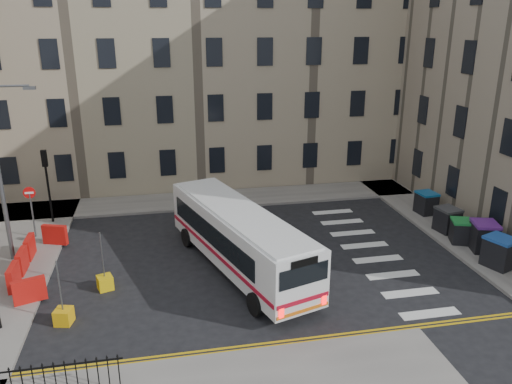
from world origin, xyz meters
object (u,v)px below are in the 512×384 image
object	(u,v)px
wheelie_bin_a	(500,252)
wheelie_bin_b	(484,236)
wheelie_bin_e	(426,203)
bollard_chevron	(64,316)
bollard_yellow	(105,283)
wheelie_bin_d	(447,220)
wheelie_bin_c	(461,231)
bus	(239,236)

from	to	relation	value
wheelie_bin_a	wheelie_bin_b	bearing A→B (deg)	57.05
wheelie_bin_e	bollard_chevron	bearing A→B (deg)	-163.92
wheelie_bin_b	bollard_yellow	world-z (taller)	wheelie_bin_b
wheelie_bin_b	wheelie_bin_d	world-z (taller)	wheelie_bin_b
wheelie_bin_c	wheelie_bin_d	bearing A→B (deg)	105.86
wheelie_bin_a	bollard_chevron	xyz separation A→B (m)	(-18.73, -0.72, -0.56)
wheelie_bin_c	wheelie_bin_d	distance (m)	1.40
wheelie_bin_d	wheelie_bin_e	bearing A→B (deg)	74.04
wheelie_bin_a	wheelie_bin_d	world-z (taller)	wheelie_bin_a
wheelie_bin_d	wheelie_bin_a	bearing A→B (deg)	-99.08
wheelie_bin_a	wheelie_bin_b	world-z (taller)	wheelie_bin_b
wheelie_bin_c	bollard_yellow	xyz separation A→B (m)	(-17.25, -1.13, -0.45)
bus	wheelie_bin_a	bearing A→B (deg)	-28.78
wheelie_bin_e	bollard_chevron	distance (m)	20.37
bus	wheelie_bin_d	world-z (taller)	bus
wheelie_bin_e	wheelie_bin_d	bearing A→B (deg)	-101.42
wheelie_bin_b	wheelie_bin_e	xyz separation A→B (m)	(-0.17, 5.13, -0.09)
wheelie_bin_e	bollard_chevron	xyz separation A→B (m)	(-18.92, -7.54, -0.49)
wheelie_bin_c	bollard_yellow	distance (m)	17.29
bus	wheelie_bin_e	bearing A→B (deg)	3.44
bus	wheelie_bin_e	distance (m)	12.65
wheelie_bin_a	wheelie_bin_d	size ratio (longest dim) A/B	1.19
wheelie_bin_b	bus	bearing A→B (deg)	-166.96
wheelie_bin_a	bollard_yellow	world-z (taller)	wheelie_bin_a
bus	wheelie_bin_c	bearing A→B (deg)	-15.26
wheelie_bin_c	bollard_chevron	xyz separation A→B (m)	(-18.54, -3.47, -0.45)
bollard_chevron	bollard_yellow	bearing A→B (deg)	61.05
bus	wheelie_bin_a	world-z (taller)	bus
bus	wheelie_bin_d	xyz separation A→B (m)	(11.51, 1.85, -0.82)
bollard_yellow	bollard_chevron	bearing A→B (deg)	-118.95
wheelie_bin_a	wheelie_bin_b	distance (m)	1.72
wheelie_bin_c	bollard_chevron	bearing A→B (deg)	-149.16
wheelie_bin_a	wheelie_bin_d	bearing A→B (deg)	70.03
wheelie_bin_c	bollard_yellow	size ratio (longest dim) A/B	2.23
wheelie_bin_e	bollard_chevron	world-z (taller)	wheelie_bin_e
wheelie_bin_e	bollard_yellow	xyz separation A→B (m)	(-17.63, -5.19, -0.49)
wheelie_bin_c	wheelie_bin_d	world-z (taller)	wheelie_bin_d
bollard_chevron	wheelie_bin_d	bearing A→B (deg)	14.64
wheelie_bin_c	wheelie_bin_a	bearing A→B (deg)	-65.89
wheelie_bin_b	wheelie_bin_d	size ratio (longest dim) A/B	1.17
bus	wheelie_bin_c	xyz separation A→B (m)	(11.41, 0.45, -0.88)
wheelie_bin_d	bollard_yellow	size ratio (longest dim) A/B	2.24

